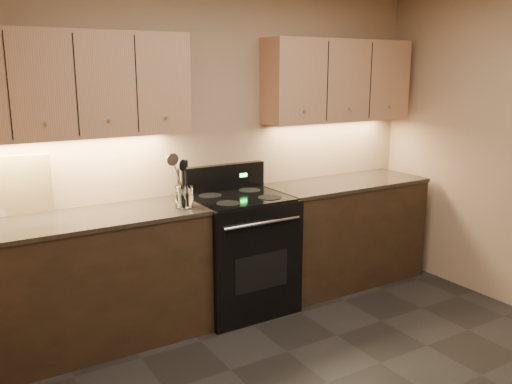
{
  "coord_description": "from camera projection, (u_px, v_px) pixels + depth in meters",
  "views": [
    {
      "loc": [
        -1.95,
        -1.89,
        1.9
      ],
      "look_at": [
        0.09,
        1.45,
        1.01
      ],
      "focal_mm": 38.0,
      "sensor_mm": 36.0,
      "label": 1
    }
  ],
  "objects": [
    {
      "name": "wall_back",
      "position": [
        211.0,
        145.0,
        4.36
      ],
      "size": [
        4.0,
        0.04,
        2.6
      ],
      "primitive_type": "cube",
      "color": "tan",
      "rests_on": "ground"
    },
    {
      "name": "counter_left",
      "position": [
        90.0,
        282.0,
        3.74
      ],
      "size": [
        1.62,
        0.62,
        0.93
      ],
      "color": "black",
      "rests_on": "ground"
    },
    {
      "name": "counter_right",
      "position": [
        344.0,
        231.0,
        4.9
      ],
      "size": [
        1.46,
        0.62,
        0.93
      ],
      "color": "black",
      "rests_on": "ground"
    },
    {
      "name": "stove",
      "position": [
        240.0,
        251.0,
        4.32
      ],
      "size": [
        0.76,
        0.68,
        1.14
      ],
      "color": "black",
      "rests_on": "ground"
    },
    {
      "name": "upper_cab_left",
      "position": [
        70.0,
        85.0,
        3.57
      ],
      "size": [
        1.6,
        0.3,
        0.7
      ],
      "primitive_type": "cube",
      "color": "tan",
      "rests_on": "wall_back"
    },
    {
      "name": "upper_cab_right",
      "position": [
        338.0,
        81.0,
        4.73
      ],
      "size": [
        1.44,
        0.3,
        0.7
      ],
      "primitive_type": "cube",
      "color": "tan",
      "rests_on": "wall_back"
    },
    {
      "name": "outlet_plate",
      "position": [
        43.0,
        185.0,
        3.74
      ],
      "size": [
        0.08,
        0.01,
        0.12
      ],
      "primitive_type": "cube",
      "color": "#B2B5BA",
      "rests_on": "wall_back"
    },
    {
      "name": "utensil_crock",
      "position": [
        184.0,
        197.0,
        3.88
      ],
      "size": [
        0.13,
        0.13,
        0.16
      ],
      "color": "white",
      "rests_on": "counter_left"
    },
    {
      "name": "cutting_board",
      "position": [
        26.0,
        185.0,
        3.65
      ],
      "size": [
        0.34,
        0.13,
        0.42
      ],
      "primitive_type": "cube",
      "rotation": [
        0.13,
        0.0,
        -0.17
      ],
      "color": "tan",
      "rests_on": "counter_left"
    },
    {
      "name": "wooden_spoon",
      "position": [
        181.0,
        183.0,
        3.85
      ],
      "size": [
        0.11,
        0.15,
        0.33
      ],
      "primitive_type": null,
      "rotation": [
        -0.2,
        0.19,
        0.28
      ],
      "color": "tan",
      "rests_on": "utensil_crock"
    },
    {
      "name": "black_spoon",
      "position": [
        183.0,
        182.0,
        3.87
      ],
      "size": [
        0.09,
        0.13,
        0.35
      ],
      "primitive_type": null,
      "rotation": [
        0.17,
        -0.1,
        0.15
      ],
      "color": "black",
      "rests_on": "utensil_crock"
    },
    {
      "name": "black_turner",
      "position": [
        186.0,
        182.0,
        3.85
      ],
      "size": [
        0.11,
        0.13,
        0.35
      ],
      "primitive_type": null,
      "rotation": [
        -0.1,
        0.06,
        0.2
      ],
      "color": "black",
      "rests_on": "utensil_crock"
    },
    {
      "name": "steel_skimmer",
      "position": [
        187.0,
        178.0,
        3.86
      ],
      "size": [
        0.22,
        0.13,
        0.4
      ],
      "primitive_type": null,
      "rotation": [
        0.08,
        -0.33,
        0.04
      ],
      "color": "silver",
      "rests_on": "utensil_crock"
    }
  ]
}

